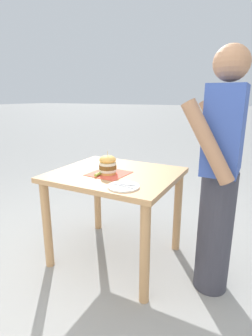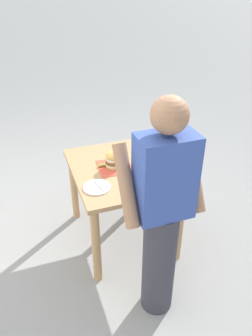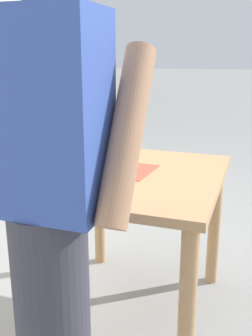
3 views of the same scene
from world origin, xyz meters
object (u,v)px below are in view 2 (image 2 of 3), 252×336
object	(u,v)px
sandwich	(114,159)
side_plate_with_forks	(97,187)
pickle_spear	(103,165)
patio_table	(122,181)
diner_across_table	(162,215)

from	to	relation	value
sandwich	side_plate_with_forks	distance (m)	0.35
sandwich	side_plate_with_forks	bearing A→B (deg)	49.64
sandwich	pickle_spear	distance (m)	0.11
sandwich	side_plate_with_forks	size ratio (longest dim) A/B	0.85
sandwich	pickle_spear	world-z (taller)	sandwich
sandwich	patio_table	bearing A→B (deg)	158.10
pickle_spear	side_plate_with_forks	xyz separation A→B (m)	(0.14, 0.30, -0.01)
pickle_spear	patio_table	bearing A→B (deg)	156.80
side_plate_with_forks	diner_across_table	distance (m)	0.65
side_plate_with_forks	diner_across_table	bearing A→B (deg)	116.44
pickle_spear	diner_across_table	xyz separation A→B (m)	(-0.15, 0.88, 0.08)
patio_table	pickle_spear	bearing A→B (deg)	-23.20
sandwich	diner_across_table	xyz separation A→B (m)	(-0.07, 0.84, 0.02)
patio_table	sandwich	size ratio (longest dim) A/B	5.30
patio_table	diner_across_table	world-z (taller)	diner_across_table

